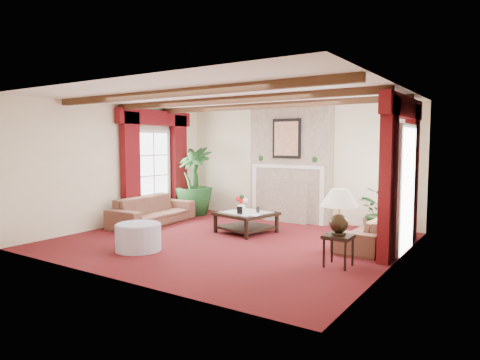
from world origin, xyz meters
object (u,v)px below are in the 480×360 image
Objects in this scene: coffee_table at (246,222)px; ottoman at (138,237)px; potted_palm at (194,196)px; side_table at (338,251)px; sofa_left at (153,206)px; sofa_right at (370,225)px.

ottoman is at bearing -96.51° from coffee_table.
side_table is at bearing -26.82° from potted_palm.
potted_palm is 3.67× the size of side_table.
sofa_left reaches higher than sofa_right.
sofa_right is 4.11m from ottoman.
ottoman is at bearing -145.92° from sofa_left.
side_table is (4.79, -2.42, -0.25)m from potted_palm.
potted_palm is 3.73m from ottoman.
coffee_table is 2.39m from ottoman.
potted_palm is 2.59m from coffee_table.
side_table is at bearing -0.04° from sofa_right.
sofa_left is 2.39m from ottoman.
ottoman is at bearing -65.33° from potted_palm.
ottoman is (-3.26, -2.51, -0.15)m from sofa_right.
coffee_table is at bearing -83.66° from sofa_right.
side_table is at bearing 16.56° from ottoman.
potted_palm is at bearing 166.45° from coffee_table.
potted_palm is at bearing 153.18° from side_table.
coffee_table is (-2.49, -0.24, -0.17)m from sofa_right.
potted_palm is at bearing 114.67° from ottoman.
coffee_table is 1.32× the size of ottoman.
ottoman is (1.49, -1.85, -0.20)m from sofa_left.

